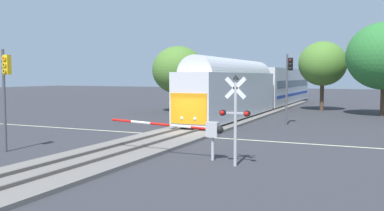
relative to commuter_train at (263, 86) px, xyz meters
The scene contains 11 objects.
ground_plane 21.92m from the commuter_train, 90.01° to the right, with size 220.00×220.00×0.00m, color #333338.
road_centre_stripe 21.92m from the commuter_train, 90.01° to the right, with size 44.00×0.20×0.01m.
railway_track 21.91m from the commuter_train, 90.01° to the right, with size 4.40×80.00×0.32m.
commuter_train is the anchor object (origin of this frame).
crossing_gate_near 28.74m from the commuter_train, 81.46° to the right, with size 6.15×0.40×1.80m.
crossing_signal_mast 29.88m from the commuter_train, 77.75° to the right, with size 1.36×0.44×4.00m.
traffic_signal_far_side 13.97m from the commuter_train, 67.19° to the right, with size 0.53×0.38×5.69m.
traffic_signal_near_left 31.28m from the commuter_train, 100.23° to the right, with size 0.53×0.38×5.32m.
oak_far_right 12.83m from the commuter_train, ahead, with size 7.09×7.09×9.21m.
oak_behind_train 9.81m from the commuter_train, 148.44° to the right, with size 5.75×5.75×7.23m.
elm_centre_background 7.28m from the commuter_train, 26.08° to the left, with size 5.38×5.38×7.87m.
Camera 1 is at (11.96, -24.57, 3.94)m, focal length 38.84 mm.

